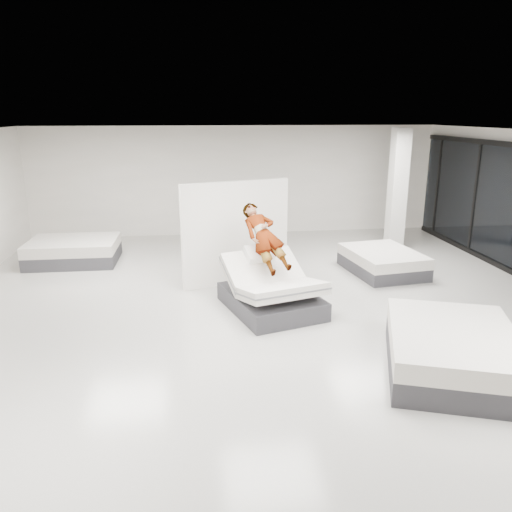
# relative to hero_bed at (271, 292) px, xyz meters

# --- Properties ---
(room) EXTENTS (14.00, 14.04, 3.20)m
(room) POSITION_rel_hero_bed_xyz_m (-0.09, -0.75, 1.24)
(room) COLOR #BAB8AF
(room) RESTS_ON ground
(hero_bed) EXTENTS (1.93, 2.25, 1.11)m
(hero_bed) POSITION_rel_hero_bed_xyz_m (0.00, 0.00, 0.00)
(hero_bed) COLOR #323136
(hero_bed) RESTS_ON floor
(person) EXTENTS (0.95, 1.45, 1.51)m
(person) POSITION_rel_hero_bed_xyz_m (-0.09, 0.30, 0.81)
(person) COLOR slate
(person) RESTS_ON hero_bed
(remote) EXTENTS (0.09, 0.15, 0.08)m
(remote) POSITION_rel_hero_bed_xyz_m (0.22, 0.02, 0.62)
(remote) COLOR black
(remote) RESTS_ON person
(divider_panel) EXTENTS (2.32, 0.90, 2.20)m
(divider_panel) POSITION_rel_hero_bed_xyz_m (-0.49, 1.66, 0.74)
(divider_panel) COLOR white
(divider_panel) RESTS_ON floor
(flat_bed_right_far) EXTENTS (1.66, 2.06, 0.52)m
(flat_bed_right_far) POSITION_rel_hero_bed_xyz_m (2.90, 1.91, -0.10)
(flat_bed_right_far) COLOR #323136
(flat_bed_right_far) RESTS_ON floor
(flat_bed_right_near) EXTENTS (2.37, 2.71, 0.62)m
(flat_bed_right_near) POSITION_rel_hero_bed_xyz_m (2.17, -2.61, -0.05)
(flat_bed_right_near) COLOR #323136
(flat_bed_right_near) RESTS_ON floor
(flat_bed_left_far) EXTENTS (2.10, 1.59, 0.57)m
(flat_bed_left_far) POSITION_rel_hero_bed_xyz_m (-4.32, 3.67, -0.07)
(flat_bed_left_far) COLOR #323136
(flat_bed_left_far) RESTS_ON floor
(column) EXTENTS (0.40, 0.40, 3.20)m
(column) POSITION_rel_hero_bed_xyz_m (3.91, 3.75, 1.24)
(column) COLOR silver
(column) RESTS_ON floor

